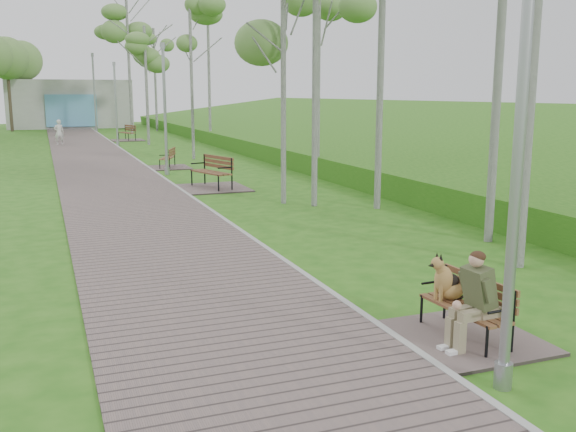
# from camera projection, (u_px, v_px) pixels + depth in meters

# --- Properties ---
(ground) EXTENTS (120.00, 120.00, 0.00)m
(ground) POSITION_uv_depth(u_px,v_px,m) (352.00, 309.00, 8.84)
(ground) COLOR #265F14
(ground) RESTS_ON ground
(walkway) EXTENTS (3.50, 67.00, 0.04)m
(walkway) POSITION_uv_depth(u_px,v_px,m) (96.00, 161.00, 27.95)
(walkway) COLOR #655551
(walkway) RESTS_ON ground
(kerb) EXTENTS (0.10, 67.00, 0.05)m
(kerb) POSITION_uv_depth(u_px,v_px,m) (136.00, 159.00, 28.56)
(kerb) COLOR #999993
(kerb) RESTS_ON ground
(embankment) EXTENTS (14.00, 70.00, 1.60)m
(embankment) POSITION_uv_depth(u_px,v_px,m) (390.00, 154.00, 31.39)
(embankment) COLOR #4C8925
(embankment) RESTS_ON ground
(building_north) EXTENTS (10.00, 5.20, 4.00)m
(building_north) POSITION_uv_depth(u_px,v_px,m) (70.00, 104.00, 54.71)
(building_north) COLOR #9E9E99
(building_north) RESTS_ON ground
(bench_main) EXTENTS (1.56, 1.73, 1.36)m
(bench_main) POSITION_uv_depth(u_px,v_px,m) (464.00, 311.00, 7.64)
(bench_main) COLOR #655551
(bench_main) RESTS_ON ground
(bench_second) EXTENTS (2.05, 2.28, 1.26)m
(bench_second) POSITION_uv_depth(u_px,v_px,m) (212.00, 181.00, 19.89)
(bench_second) COLOR #655551
(bench_second) RESTS_ON ground
(bench_third) EXTENTS (1.61, 1.79, 0.99)m
(bench_third) POSITION_uv_depth(u_px,v_px,m) (168.00, 164.00, 25.36)
(bench_third) COLOR #655551
(bench_third) RESTS_ON ground
(bench_far) EXTENTS (1.94, 2.16, 1.19)m
(bench_far) POSITION_uv_depth(u_px,v_px,m) (127.00, 137.00, 39.99)
(bench_far) COLOR #655551
(bench_far) RESTS_ON ground
(lamp_post_near) EXTENTS (0.18, 0.18, 4.73)m
(lamp_post_near) POSITION_uv_depth(u_px,v_px,m) (517.00, 171.00, 6.06)
(lamp_post_near) COLOR #93969B
(lamp_post_near) RESTS_ON ground
(lamp_post_second) EXTENTS (0.18, 0.18, 4.67)m
(lamp_post_second) POSITION_uv_depth(u_px,v_px,m) (165.00, 114.00, 22.92)
(lamp_post_second) COLOR #93969B
(lamp_post_second) RESTS_ON ground
(lamp_post_third) EXTENTS (0.18, 0.18, 4.62)m
(lamp_post_third) POSITION_uv_depth(u_px,v_px,m) (116.00, 107.00, 35.82)
(lamp_post_third) COLOR #93969B
(lamp_post_third) RESTS_ON ground
(lamp_post_far) EXTENTS (0.23, 0.23, 5.90)m
(lamp_post_far) POSITION_uv_depth(u_px,v_px,m) (95.00, 95.00, 49.06)
(lamp_post_far) COLOR #93969B
(lamp_post_far) RESTS_ON ground
(pedestrian_near) EXTENTS (0.55, 0.38, 1.45)m
(pedestrian_near) POSITION_uv_depth(u_px,v_px,m) (59.00, 132.00, 36.33)
(pedestrian_near) COLOR silver
(pedestrian_near) RESTS_ON ground
(birch_near_a) EXTENTS (2.27, 2.27, 6.37)m
(birch_near_a) POSITION_uv_depth(u_px,v_px,m) (283.00, 10.00, 16.37)
(birch_near_a) COLOR silver
(birch_near_a) RESTS_ON ground
(birch_mid_c) EXTENTS (2.21, 2.21, 7.17)m
(birch_mid_c) POSITION_uv_depth(u_px,v_px,m) (190.00, 29.00, 27.77)
(birch_mid_c) COLOR silver
(birch_mid_c) RESTS_ON ground
(birch_far_b) EXTENTS (2.34, 2.34, 6.88)m
(birch_far_b) POSITION_uv_depth(u_px,v_px,m) (145.00, 48.00, 35.94)
(birch_far_b) COLOR silver
(birch_far_b) RESTS_ON ground
(birch_distant_a) EXTENTS (2.85, 2.85, 10.27)m
(birch_distant_a) POSITION_uv_depth(u_px,v_px,m) (127.00, 18.00, 44.59)
(birch_distant_a) COLOR silver
(birch_distant_a) RESTS_ON ground
(birch_distant_b) EXTENTS (2.43, 2.43, 8.07)m
(birch_distant_b) POSITION_uv_depth(u_px,v_px,m) (154.00, 47.00, 48.92)
(birch_distant_b) COLOR silver
(birch_distant_b) RESTS_ON ground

